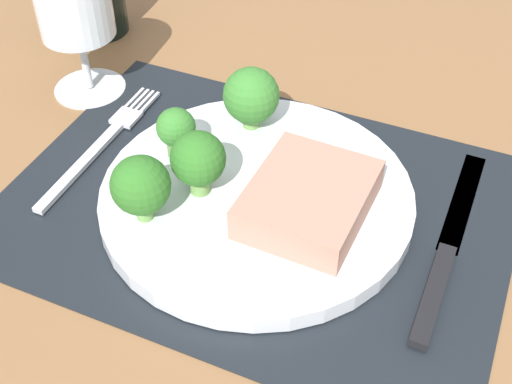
{
  "coord_description": "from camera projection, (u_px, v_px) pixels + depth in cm",
  "views": [
    {
      "loc": [
        16.69,
        -38.43,
        41.4
      ],
      "look_at": [
        0.02,
        -0.18,
        1.9
      ],
      "focal_mm": 47.93,
      "sensor_mm": 36.0,
      "label": 1
    }
  ],
  "objects": [
    {
      "name": "plate",
      "position": [
        257.0,
        197.0,
        0.58
      ],
      "size": [
        26.62,
        26.62,
        1.6
      ],
      "primitive_type": "cylinder",
      "color": "silver",
      "rests_on": "placemat"
    },
    {
      "name": "steak",
      "position": [
        309.0,
        199.0,
        0.55
      ],
      "size": [
        9.39,
        11.28,
        2.92
      ],
      "primitive_type": "cube",
      "rotation": [
        0.0,
        0.0,
        -0.03
      ],
      "color": "tan",
      "rests_on": "plate"
    },
    {
      "name": "wine_glass",
      "position": [
        76.0,
        16.0,
        0.66
      ],
      "size": [
        7.39,
        7.39,
        12.21
      ],
      "color": "silver",
      "rests_on": "ground_plane"
    },
    {
      "name": "ground_plane",
      "position": [
        257.0,
        219.0,
        0.6
      ],
      "size": [
        140.0,
        110.0,
        3.0
      ],
      "primitive_type": "cube",
      "color": "brown"
    },
    {
      "name": "placemat",
      "position": [
        257.0,
        205.0,
        0.59
      ],
      "size": [
        42.59,
        31.24,
        0.3
      ],
      "primitive_type": "cube",
      "color": "black",
      "rests_on": "ground_plane"
    },
    {
      "name": "fork",
      "position": [
        102.0,
        143.0,
        0.64
      ],
      "size": [
        2.4,
        19.2,
        0.5
      ],
      "rotation": [
        0.0,
        0.0,
        0.06
      ],
      "color": "silver",
      "rests_on": "placemat"
    },
    {
      "name": "broccoli_center",
      "position": [
        198.0,
        160.0,
        0.55
      ],
      "size": [
        4.61,
        4.61,
        5.86
      ],
      "color": "#6B994C",
      "rests_on": "plate"
    },
    {
      "name": "knife",
      "position": [
        446.0,
        254.0,
        0.54
      ],
      "size": [
        1.8,
        23.0,
        0.8
      ],
      "rotation": [
        0.0,
        0.0,
        -0.03
      ],
      "color": "black",
      "rests_on": "placemat"
    },
    {
      "name": "broccoli_near_fork",
      "position": [
        176.0,
        130.0,
        0.59
      ],
      "size": [
        3.47,
        3.47,
        4.81
      ],
      "color": "#5B8942",
      "rests_on": "plate"
    },
    {
      "name": "broccoli_front_edge",
      "position": [
        251.0,
        96.0,
        0.62
      ],
      "size": [
        5.18,
        5.18,
        6.02
      ],
      "color": "#6B994C",
      "rests_on": "plate"
    },
    {
      "name": "broccoli_near_steak",
      "position": [
        141.0,
        186.0,
        0.53
      ],
      "size": [
        4.8,
        4.8,
        5.89
      ],
      "color": "#6B994C",
      "rests_on": "plate"
    }
  ]
}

